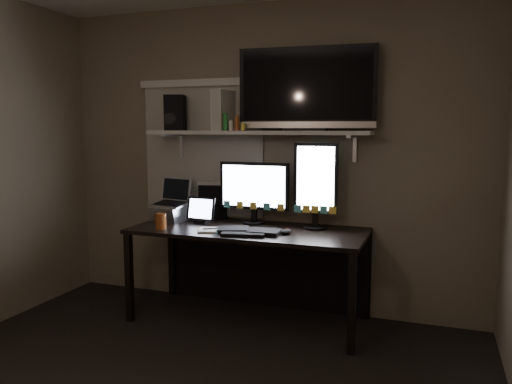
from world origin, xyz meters
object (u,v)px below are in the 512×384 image
at_px(desk, 253,247).
at_px(tv, 307,89).
at_px(monitor_landscape, 254,193).
at_px(mouse, 286,232).
at_px(speaker, 175,113).
at_px(laptop, 170,200).
at_px(tablet, 201,210).
at_px(game_console, 223,110).
at_px(cup, 161,221).
at_px(monitor_portrait, 316,185).
at_px(keyboard, 249,231).

height_order(desk, tv, tv).
xyz_separation_m(desk, monitor_landscape, (-0.02, 0.08, 0.43)).
distance_m(desk, mouse, 0.44).
bearing_deg(speaker, mouse, -34.88).
height_order(laptop, speaker, speaker).
bearing_deg(desk, tv, 17.05).
bearing_deg(tablet, game_console, 51.79).
relative_size(tablet, cup, 2.04).
xyz_separation_m(monitor_landscape, laptop, (-0.71, -0.11, -0.08)).
xyz_separation_m(mouse, speaker, (-1.06, 0.31, 0.88)).
relative_size(desk, monitor_portrait, 2.67).
height_order(cup, speaker, speaker).
bearing_deg(monitor_landscape, keyboard, -74.55).
relative_size(monitor_portrait, laptop, 1.93).
bearing_deg(monitor_portrait, mouse, -123.13).
bearing_deg(desk, speaker, 172.53).
bearing_deg(cup, tv, 25.42).
relative_size(laptop, speaker, 1.19).
bearing_deg(laptop, cup, -60.77).
relative_size(cup, game_console, 0.38).
height_order(tablet, cup, tablet).
distance_m(monitor_landscape, keyboard, 0.43).
distance_m(monitor_portrait, tablet, 0.95).
relative_size(monitor_landscape, mouse, 5.81).
height_order(keyboard, game_console, game_console).
height_order(keyboard, tablet, tablet).
xyz_separation_m(monitor_landscape, keyboard, (0.08, -0.34, -0.24)).
distance_m(laptop, game_console, 0.87).
bearing_deg(game_console, monitor_portrait, 2.01).
relative_size(monitor_portrait, keyboard, 1.39).
relative_size(monitor_portrait, game_console, 2.08).
xyz_separation_m(monitor_portrait, tablet, (-0.92, -0.10, -0.23)).
relative_size(monitor_portrait, speaker, 2.30).
distance_m(laptop, cup, 0.37).
bearing_deg(monitor_portrait, tablet, -175.97).
distance_m(mouse, tablet, 0.78).
height_order(monitor_portrait, mouse, monitor_portrait).
relative_size(mouse, tablet, 0.40).
bearing_deg(mouse, cup, -155.95).
bearing_deg(mouse, tablet, -176.76).
height_order(laptop, cup, laptop).
bearing_deg(keyboard, mouse, -1.32).
bearing_deg(cup, desk, 30.14).
xyz_separation_m(tv, speaker, (-1.12, -0.02, -0.17)).
height_order(mouse, tv, tv).
relative_size(monitor_portrait, tv, 0.64).
xyz_separation_m(monitor_landscape, cup, (-0.60, -0.44, -0.19)).
bearing_deg(monitor_landscape, cup, -141.85).
xyz_separation_m(monitor_landscape, tablet, (-0.41, -0.13, -0.15)).
bearing_deg(speaker, tv, -17.60).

